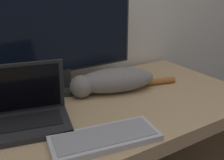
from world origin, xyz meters
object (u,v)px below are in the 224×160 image
at_px(monitor, 64,34).
at_px(cat, 112,80).
at_px(external_keyboard, 105,138).
at_px(laptop, 26,113).

distance_m(monitor, cat, 0.31).
bearing_deg(external_keyboard, cat, 64.30).
relative_size(external_keyboard, cat, 0.71).
height_order(laptop, cat, laptop).
height_order(laptop, external_keyboard, laptop).
bearing_deg(laptop, cat, 24.66).
xyz_separation_m(laptop, external_keyboard, (0.19, -0.24, -0.04)).
bearing_deg(monitor, external_keyboard, -97.38).
distance_m(laptop, cat, 0.44).
distance_m(external_keyboard, cat, 0.41).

